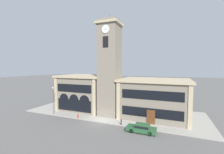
{
  "coord_description": "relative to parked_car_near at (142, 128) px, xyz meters",
  "views": [
    {
      "loc": [
        12.67,
        -25.04,
        10.65
      ],
      "look_at": [
        1.39,
        2.74,
        8.65
      ],
      "focal_mm": 24.0,
      "sensor_mm": 36.0,
      "label": 1
    }
  ],
  "objects": [
    {
      "name": "ground_plane",
      "position": [
        -8.23,
        1.24,
        -0.72
      ],
      "size": [
        300.0,
        300.0,
        0.0
      ],
      "primitive_type": "plane",
      "color": "#605E5B"
    },
    {
      "name": "sidewalk_kerb",
      "position": [
        -8.23,
        8.42,
        -0.65
      ],
      "size": [
        39.84,
        14.37,
        0.15
      ],
      "color": "#A39E93",
      "rests_on": "ground_plane"
    },
    {
      "name": "clock_tower",
      "position": [
        -8.23,
        6.06,
        9.62
      ],
      "size": [
        4.87,
        4.87,
        21.79
      ],
      "color": "gray",
      "rests_on": "ground_plane"
    },
    {
      "name": "town_hall_left_wing",
      "position": [
        -16.15,
        8.75,
        3.6
      ],
      "size": [
        11.78,
        10.33,
        8.59
      ],
      "color": "gray",
      "rests_on": "ground_plane"
    },
    {
      "name": "town_hall_right_wing",
      "position": [
        0.92,
        8.76,
        3.35
      ],
      "size": [
        14.23,
        10.33,
        8.1
      ],
      "color": "gray",
      "rests_on": "ground_plane"
    },
    {
      "name": "parked_car_near",
      "position": [
        0.0,
        0.0,
        0.0
      ],
      "size": [
        4.76,
        1.86,
        1.37
      ],
      "rotation": [
        0.0,
        0.0,
        3.14
      ],
      "color": "#285633",
      "rests_on": "ground_plane"
    },
    {
      "name": "street_lamp",
      "position": [
        -20.22,
        1.91,
        3.35
      ],
      "size": [
        0.36,
        0.36,
        6.01
      ],
      "color": "#4C4C51",
      "rests_on": "sidewalk_kerb"
    },
    {
      "name": "bollard",
      "position": [
        -4.04,
        1.5,
        -0.06
      ],
      "size": [
        0.18,
        0.18,
        1.06
      ],
      "color": "black",
      "rests_on": "sidewalk_kerb"
    },
    {
      "name": "fire_hydrant",
      "position": [
        -13.4,
        1.51,
        -0.15
      ],
      "size": [
        0.22,
        0.22,
        0.87
      ],
      "color": "red",
      "rests_on": "sidewalk_kerb"
    }
  ]
}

